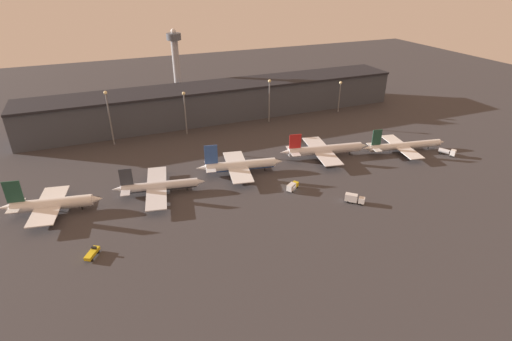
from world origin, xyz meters
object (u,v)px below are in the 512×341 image
object	(u,v)px
airplane_3	(324,150)
service_vehicle_0	(354,198)
service_vehicle_2	(292,186)
airplane_4	(404,146)
airplane_0	(51,204)
service_vehicle_3	(92,253)
control_tower	(176,62)
airplane_2	(240,166)
service_vehicle_1	(448,152)
airplane_1	(159,186)

from	to	relation	value
airplane_3	service_vehicle_0	distance (m)	43.15
service_vehicle_2	airplane_4	bearing A→B (deg)	-23.47
airplane_0	airplane_3	size ratio (longest dim) A/B	0.82
airplane_3	airplane_4	bearing A→B (deg)	-3.03
service_vehicle_0	service_vehicle_3	bearing A→B (deg)	-139.84
airplane_3	control_tower	xyz separation A→B (m)	(-46.94, 107.90, 24.41)
airplane_0	service_vehicle_0	world-z (taller)	airplane_0
airplane_4	airplane_2	bearing A→B (deg)	-175.66
airplane_2	control_tower	distance (m)	111.30
service_vehicle_1	service_vehicle_3	xyz separation A→B (m)	(-164.62, -15.82, -0.58)
airplane_0	service_vehicle_0	size ratio (longest dim) A/B	5.19
service_vehicle_1	airplane_3	bearing A→B (deg)	-139.13
service_vehicle_1	service_vehicle_2	bearing A→B (deg)	-117.14
service_vehicle_0	service_vehicle_1	world-z (taller)	service_vehicle_0
airplane_0	service_vehicle_1	distance (m)	178.09
airplane_2	service_vehicle_1	distance (m)	103.01
airplane_4	service_vehicle_0	world-z (taller)	airplane_4
airplane_2	airplane_4	world-z (taller)	airplane_2
service_vehicle_2	control_tower	xyz separation A→B (m)	(-17.78, 131.42, 26.24)
service_vehicle_1	service_vehicle_3	world-z (taller)	service_vehicle_1
airplane_2	airplane_1	bearing A→B (deg)	-162.87
airplane_3	service_vehicle_3	size ratio (longest dim) A/B	6.75
airplane_1	airplane_4	xyz separation A→B (m)	(120.63, -4.60, -0.19)
service_vehicle_0	control_tower	size ratio (longest dim) A/B	0.15
airplane_4	control_tower	distance (m)	148.35
airplane_2	service_vehicle_3	xyz separation A→B (m)	(-63.75, -36.62, -2.42)
airplane_4	service_vehicle_1	world-z (taller)	airplane_4
airplane_3	service_vehicle_3	distance (m)	113.91
airplane_3	airplane_4	xyz separation A→B (m)	(40.11, -9.58, -0.62)
airplane_4	service_vehicle_2	distance (m)	70.68
airplane_0	service_vehicle_1	world-z (taller)	airplane_0
airplane_2	service_vehicle_0	distance (m)	52.25
airplane_2	airplane_3	xyz separation A→B (m)	(43.86, 0.65, -0.04)
airplane_0	airplane_2	distance (m)	76.51
airplane_1	control_tower	xyz separation A→B (m)	(33.58, 112.88, 24.84)
airplane_3	airplane_2	bearing A→B (deg)	-168.74
airplane_1	airplane_3	world-z (taller)	airplane_3
service_vehicle_2	service_vehicle_0	bearing A→B (deg)	-80.35
airplane_3	service_vehicle_1	world-z (taller)	airplane_3
airplane_2	airplane_3	distance (m)	43.86
airplane_0	control_tower	xyz separation A→B (m)	(73.32, 112.51, 24.23)
airplane_1	service_vehicle_3	world-z (taller)	airplane_1
airplane_1	airplane_2	size ratio (longest dim) A/B	0.95
airplane_2	service_vehicle_3	world-z (taller)	airplane_2
service_vehicle_0	service_vehicle_2	xyz separation A→B (m)	(-17.74, 18.06, -0.23)
airplane_0	service_vehicle_2	xyz separation A→B (m)	(91.10, -18.91, -2.01)
control_tower	airplane_4	bearing A→B (deg)	-53.46
airplane_1	airplane_3	size ratio (longest dim) A/B	0.83
service_vehicle_1	service_vehicle_0	bearing A→B (deg)	-102.12
service_vehicle_0	control_tower	bearing A→B (deg)	146.09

